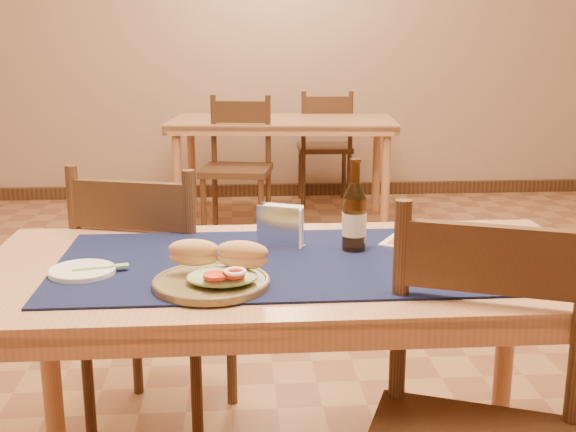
{
  "coord_description": "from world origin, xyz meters",
  "views": [
    {
      "loc": [
        -0.14,
        -2.58,
        1.32
      ],
      "look_at": [
        0.0,
        -0.7,
        0.85
      ],
      "focal_mm": 45.0,
      "sensor_mm": 36.0,
      "label": 1
    }
  ],
  "objects": [
    {
      "name": "room",
      "position": [
        0.0,
        0.0,
        1.4
      ],
      "size": [
        6.04,
        7.04,
        2.84
      ],
      "color": "#966841",
      "rests_on": "ground"
    },
    {
      "name": "main_table",
      "position": [
        0.0,
        -0.8,
        0.67
      ],
      "size": [
        1.6,
        0.8,
        0.75
      ],
      "color": "#AB7850",
      "rests_on": "ground"
    },
    {
      "name": "placemat",
      "position": [
        0.0,
        -0.8,
        0.75
      ],
      "size": [
        1.2,
        0.6,
        0.01
      ],
      "primitive_type": "cube",
      "color": "#0F1739",
      "rests_on": "main_table"
    },
    {
      "name": "baseboard",
      "position": [
        0.0,
        0.0,
        0.05
      ],
      "size": [
        6.0,
        7.0,
        0.1
      ],
      "color": "#432C18",
      "rests_on": "ground"
    },
    {
      "name": "back_table",
      "position": [
        0.21,
        2.61,
        0.67
      ],
      "size": [
        1.66,
        0.95,
        0.75
      ],
      "color": "#AB7850",
      "rests_on": "ground"
    },
    {
      "name": "chair_main_far",
      "position": [
        -0.41,
        -0.3,
        0.49
      ],
      "size": [
        0.54,
        0.54,
        0.94
      ],
      "color": "#432C18",
      "rests_on": "ground"
    },
    {
      "name": "chair_back_near",
      "position": [
        -0.12,
        2.17,
        0.49
      ],
      "size": [
        0.51,
        0.51,
        0.95
      ],
      "color": "#432C18",
      "rests_on": "ground"
    },
    {
      "name": "chair_back_far",
      "position": [
        0.59,
        3.12,
        0.48
      ],
      "size": [
        0.44,
        0.44,
        0.92
      ],
      "color": "#432C18",
      "rests_on": "ground"
    },
    {
      "name": "sandwich_plate",
      "position": [
        -0.19,
        -0.98,
        0.78
      ],
      "size": [
        0.27,
        0.27,
        0.1
      ],
      "color": "brown",
      "rests_on": "placemat"
    },
    {
      "name": "side_plate",
      "position": [
        -0.52,
        -0.87,
        0.76
      ],
      "size": [
        0.16,
        0.16,
        0.01
      ],
      "color": "white",
      "rests_on": "placemat"
    },
    {
      "name": "fork",
      "position": [
        -0.46,
        -0.86,
        0.77
      ],
      "size": [
        0.13,
        0.05,
        0.0
      ],
      "color": "#76C069",
      "rests_on": "side_plate"
    },
    {
      "name": "beer_bottle",
      "position": [
        0.18,
        -0.71,
        0.85
      ],
      "size": [
        0.07,
        0.07,
        0.25
      ],
      "color": "#4E2E0D",
      "rests_on": "placemat"
    },
    {
      "name": "napkin_holder",
      "position": [
        -0.02,
        -0.67,
        0.81
      ],
      "size": [
        0.14,
        0.09,
        0.12
      ],
      "color": "silver",
      "rests_on": "placemat"
    },
    {
      "name": "menu_card",
      "position": [
        0.42,
        -0.67,
        0.76
      ],
      "size": [
        0.34,
        0.31,
        0.01
      ],
      "color": "beige",
      "rests_on": "placemat"
    }
  ]
}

